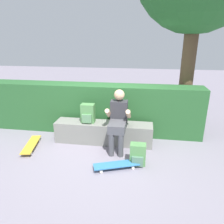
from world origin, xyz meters
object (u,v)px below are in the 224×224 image
object	(u,v)px
skateboard_near_person	(116,165)
backpack_on_ground	(138,155)
skateboard_beside_bench	(31,145)
bench_main	(104,133)
person_skater	(118,119)
backpack_on_bench	(88,114)

from	to	relation	value
skateboard_near_person	backpack_on_ground	world-z (taller)	backpack_on_ground
skateboard_beside_bench	skateboard_near_person	bearing A→B (deg)	-14.13
bench_main	skateboard_near_person	size ratio (longest dim) A/B	2.54
person_skater	skateboard_near_person	xyz separation A→B (m)	(0.06, -0.74, -0.58)
skateboard_near_person	backpack_on_bench	xyz separation A→B (m)	(-0.73, 0.94, 0.57)
bench_main	backpack_on_ground	world-z (taller)	bench_main
skateboard_beside_bench	backpack_on_bench	bearing A→B (deg)	23.13
skateboard_near_person	skateboard_beside_bench	xyz separation A→B (m)	(-1.84, 0.46, 0.00)
skateboard_beside_bench	bench_main	bearing A→B (deg)	18.56
person_skater	skateboard_near_person	world-z (taller)	person_skater
backpack_on_bench	backpack_on_ground	xyz separation A→B (m)	(1.09, -0.74, -0.46)
backpack_on_bench	person_skater	bearing A→B (deg)	-16.43
person_skater	skateboard_beside_bench	distance (m)	1.89
backpack_on_ground	bench_main	bearing A→B (deg)	135.51
skateboard_near_person	backpack_on_bench	bearing A→B (deg)	128.12
bench_main	backpack_on_bench	world-z (taller)	backpack_on_bench
skateboard_beside_bench	backpack_on_bench	distance (m)	1.33
skateboard_beside_bench	backpack_on_bench	world-z (taller)	backpack_on_bench
skateboard_near_person	backpack_on_bench	distance (m)	1.32
backpack_on_bench	backpack_on_ground	bearing A→B (deg)	-34.14
person_skater	backpack_on_bench	bearing A→B (deg)	163.57
backpack_on_bench	backpack_on_ground	size ratio (longest dim) A/B	1.00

